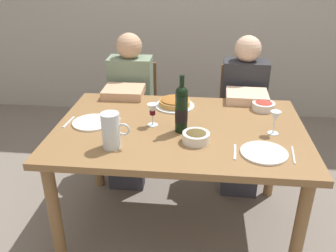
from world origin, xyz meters
name	(u,v)px	position (x,y,z in m)	size (l,w,h in m)	color
ground_plane	(178,224)	(0.00, 0.00, 0.00)	(8.00, 8.00, 0.00)	slate
dining_table	(180,140)	(0.00, 0.00, 0.67)	(1.50, 1.00, 0.76)	olive
wine_bottle	(181,109)	(0.01, -0.06, 0.90)	(0.07, 0.07, 0.34)	black
water_pitcher	(111,133)	(-0.35, -0.28, 0.85)	(0.15, 0.10, 0.20)	silver
baked_tart	(175,103)	(-0.06, 0.31, 0.79)	(0.27, 0.27, 0.06)	silver
salad_bowl	(264,105)	(0.54, 0.32, 0.79)	(0.15, 0.15, 0.06)	white
olive_bowl	(196,136)	(0.10, -0.18, 0.79)	(0.15, 0.15, 0.07)	white
wine_glass_left_diner	(275,118)	(0.55, -0.03, 0.86)	(0.06, 0.06, 0.14)	silver
wine_glass_right_diner	(152,111)	(-0.17, 0.01, 0.86)	(0.06, 0.06, 0.14)	silver
dinner_plate_left_setting	(264,153)	(0.46, -0.28, 0.77)	(0.25, 0.25, 0.01)	white
dinner_plate_right_setting	(92,123)	(-0.54, -0.01, 0.77)	(0.24, 0.24, 0.01)	white
fork_left_setting	(235,152)	(0.31, -0.28, 0.76)	(0.16, 0.01, 0.01)	silver
knife_left_setting	(293,155)	(0.61, -0.28, 0.76)	(0.18, 0.01, 0.01)	silver
knife_right_setting	(116,124)	(-0.39, -0.01, 0.76)	(0.18, 0.01, 0.01)	silver
spoon_right_setting	(69,122)	(-0.69, -0.01, 0.76)	(0.16, 0.01, 0.01)	silver
chair_left	(135,107)	(-0.45, 0.88, 0.50)	(0.41, 0.41, 0.87)	brown
diner_left	(129,105)	(-0.45, 0.64, 0.62)	(0.34, 0.50, 1.16)	gray
chair_right	(240,112)	(0.45, 0.88, 0.50)	(0.41, 0.41, 0.87)	brown
diner_right	(243,110)	(0.45, 0.64, 0.62)	(0.35, 0.51, 1.16)	#2D2D33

